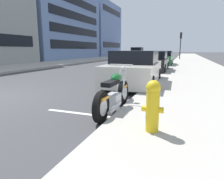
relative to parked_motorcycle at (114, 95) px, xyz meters
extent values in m
cube|color=#ADA89E|center=(11.60, -2.39, -0.37)|extent=(120.00, 4.40, 0.14)
cube|color=#ADA89E|center=(11.60, 11.54, -0.37)|extent=(120.00, 5.00, 0.14)
cube|color=silver|center=(-0.40, 0.51, -0.43)|extent=(0.12, 2.20, 0.01)
cylinder|color=black|center=(0.73, -0.01, -0.10)|extent=(0.67, 0.12, 0.66)
cylinder|color=silver|center=(0.73, -0.01, -0.10)|extent=(0.37, 0.12, 0.37)
cylinder|color=black|center=(-0.77, 0.01, -0.10)|extent=(0.67, 0.12, 0.66)
cylinder|color=silver|center=(-0.77, 0.01, -0.10)|extent=(0.37, 0.12, 0.37)
cube|color=silver|center=(-0.02, 0.00, -0.12)|extent=(0.40, 0.26, 0.30)
cube|color=black|center=(-0.20, 0.01, 0.32)|extent=(0.68, 0.23, 0.10)
ellipsoid|color=#196028|center=(0.16, 0.00, 0.38)|extent=(0.48, 0.25, 0.24)
cube|color=orange|center=(-0.72, 0.01, 0.08)|extent=(0.36, 0.18, 0.06)
cube|color=orange|center=(0.71, 0.00, 0.08)|extent=(0.32, 0.16, 0.06)
cylinder|color=silver|center=(0.58, 0.07, 0.21)|extent=(0.34, 0.05, 0.65)
cylinder|color=silver|center=(0.58, -0.07, 0.21)|extent=(0.34, 0.05, 0.65)
cylinder|color=silver|center=(0.55, 0.00, 0.68)|extent=(0.04, 0.62, 0.04)
sphere|color=silver|center=(0.75, -0.01, 0.56)|extent=(0.15, 0.15, 0.15)
cylinder|color=silver|center=(-0.32, -0.13, -0.22)|extent=(0.71, 0.10, 0.16)
cube|color=beige|center=(3.83, 0.43, 0.11)|extent=(4.39, 2.05, 0.78)
cube|color=black|center=(3.93, 0.44, 0.76)|extent=(2.21, 1.81, 0.52)
cylinder|color=black|center=(5.22, 1.35, -0.13)|extent=(0.63, 0.24, 0.62)
cylinder|color=black|center=(5.28, -0.37, -0.13)|extent=(0.63, 0.24, 0.62)
cylinder|color=black|center=(2.37, 1.23, -0.13)|extent=(0.63, 0.24, 0.62)
cylinder|color=black|center=(2.44, -0.48, -0.13)|extent=(0.63, 0.24, 0.62)
cube|color=black|center=(9.30, 0.48, 0.09)|extent=(4.04, 1.88, 0.73)
cube|color=black|center=(9.33, 0.48, 0.70)|extent=(2.01, 1.70, 0.50)
cylinder|color=black|center=(10.61, 1.33, -0.13)|extent=(0.62, 0.23, 0.62)
cylinder|color=black|center=(10.64, -0.33, -0.13)|extent=(0.62, 0.23, 0.62)
cylinder|color=black|center=(7.96, 1.29, -0.13)|extent=(0.62, 0.23, 0.62)
cylinder|color=black|center=(7.99, -0.37, -0.13)|extent=(0.62, 0.23, 0.62)
cube|color=#236638|center=(14.89, 0.43, 0.11)|extent=(4.03, 1.76, 0.77)
cube|color=black|center=(14.75, 0.43, 0.72)|extent=(1.90, 1.61, 0.46)
cylinder|color=black|center=(16.20, 1.23, -0.13)|extent=(0.62, 0.22, 0.62)
cylinder|color=black|center=(16.22, -0.35, -0.13)|extent=(0.62, 0.22, 0.62)
cylinder|color=black|center=(13.55, 1.21, -0.13)|extent=(0.62, 0.22, 0.62)
cylinder|color=black|center=(13.57, -0.37, -0.13)|extent=(0.62, 0.22, 0.62)
cube|color=maroon|center=(34.73, 6.52, 0.33)|extent=(2.34, 5.47, 0.97)
cube|color=black|center=(34.78, 7.49, 1.16)|extent=(2.06, 2.13, 0.70)
cylinder|color=black|center=(33.87, 8.39, -0.06)|extent=(0.29, 0.77, 0.76)
cylinder|color=black|center=(35.76, 8.30, -0.06)|extent=(0.29, 0.77, 0.76)
cylinder|color=black|center=(33.70, 4.74, -0.06)|extent=(0.29, 0.77, 0.76)
cylinder|color=black|center=(35.60, 4.65, -0.06)|extent=(0.29, 0.77, 0.76)
cylinder|color=gold|center=(-1.18, -1.10, 0.05)|extent=(0.22, 0.22, 0.70)
sphere|color=gold|center=(-1.18, -1.10, 0.46)|extent=(0.24, 0.24, 0.24)
cylinder|color=gold|center=(-1.18, -0.96, 0.08)|extent=(0.10, 0.08, 0.10)
cylinder|color=gold|center=(-1.18, -1.24, 0.08)|extent=(0.10, 0.08, 0.10)
cylinder|color=black|center=(26.63, -0.79, 1.59)|extent=(0.12, 0.12, 3.78)
cube|color=black|center=(26.63, -0.79, 3.06)|extent=(0.28, 0.28, 0.85)
sphere|color=red|center=(26.78, -0.79, 3.31)|extent=(0.14, 0.14, 0.14)
sphere|color=gold|center=(26.78, -0.79, 3.05)|extent=(0.14, 0.14, 0.14)
sphere|color=green|center=(26.78, -0.79, 2.79)|extent=(0.14, 0.14, 0.14)
cube|color=#6B84B2|center=(22.76, 18.77, 4.53)|extent=(15.95, 9.86, 9.93)
cube|color=black|center=(22.76, 13.81, 1.75)|extent=(13.40, 0.06, 1.10)
cube|color=black|center=(22.76, 13.81, 3.80)|extent=(13.40, 0.06, 1.10)
cube|color=black|center=(22.76, 13.81, 5.85)|extent=(13.40, 0.06, 1.10)
cube|color=black|center=(22.76, 13.81, 7.90)|extent=(13.40, 0.06, 1.10)
cube|color=#6B84B2|center=(37.99, 18.72, 5.26)|extent=(12.77, 9.76, 11.40)
cube|color=black|center=(37.99, 13.81, 2.07)|extent=(10.72, 0.06, 1.10)
cube|color=black|center=(37.99, 13.81, 9.14)|extent=(10.72, 0.06, 1.10)
camera|label=1|loc=(-4.39, -1.55, 1.06)|focal=31.77mm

